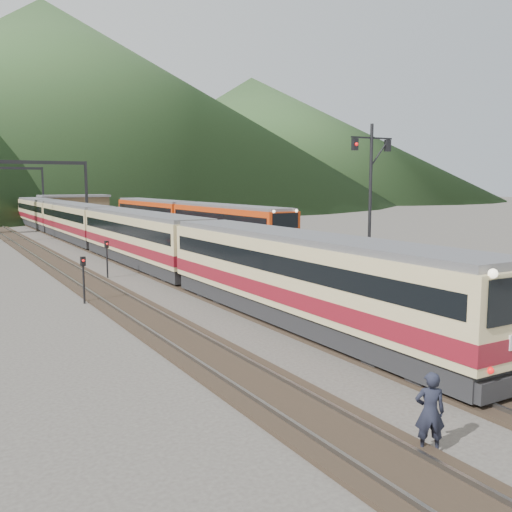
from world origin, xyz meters
TOP-DOWN VIEW (x-y plane):
  - track_main at (0.00, 40.00)m, footprint 2.60×200.00m
  - track_far at (-5.00, 40.00)m, footprint 2.60×200.00m
  - track_second at (11.50, 40.00)m, footprint 2.60×200.00m
  - platform at (5.60, 38.00)m, footprint 8.00×100.00m
  - gantry_near at (-2.85, 55.00)m, footprint 9.55×0.25m
  - gantry_far at (-2.85, 80.00)m, footprint 9.55×0.25m
  - station_shed at (5.60, 78.00)m, footprint 9.40×4.40m
  - hill_b at (30.00, 230.00)m, footprint 220.00×220.00m
  - hill_c at (110.00, 210.00)m, footprint 160.00×160.00m
  - main_train at (0.00, 42.42)m, footprint 2.84×77.95m
  - second_train at (11.50, 51.64)m, footprint 2.89×39.39m
  - signal_mast at (3.94, 13.56)m, footprint 2.20×0.24m
  - short_signal_b at (-3.45, 28.86)m, footprint 0.26×0.23m
  - short_signal_c at (-6.50, 21.94)m, footprint 0.25×0.20m
  - worker at (-3.79, 2.74)m, footprint 0.78×0.71m

SIDE VIEW (x-z plane):
  - track_main at x=0.00m, z-range -0.05..0.18m
  - track_far at x=-5.00m, z-range -0.05..0.18m
  - track_second at x=11.50m, z-range -0.05..0.18m
  - platform at x=5.60m, z-range 0.00..1.00m
  - worker at x=-3.79m, z-range 0.00..1.78m
  - short_signal_b at x=-3.45m, z-range 0.33..2.60m
  - short_signal_c at x=-6.50m, z-range 0.33..2.60m
  - main_train at x=0.00m, z-range 0.23..3.70m
  - second_train at x=11.50m, z-range 0.23..3.76m
  - station_shed at x=5.60m, z-range 1.02..4.12m
  - signal_mast at x=3.94m, z-range 1.79..9.07m
  - gantry_near at x=-2.85m, z-range 1.59..9.59m
  - gantry_far at x=-2.85m, z-range 1.59..9.59m
  - hill_c at x=110.00m, z-range 0.00..50.00m
  - hill_b at x=30.00m, z-range 0.00..75.00m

